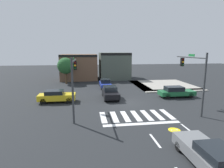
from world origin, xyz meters
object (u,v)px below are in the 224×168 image
Objects in this scene: car_green at (176,92)px; roadside_tree at (66,66)px; car_black at (110,92)px; car_gray at (210,155)px; car_yellow at (56,96)px; traffic_signal_southeast at (193,71)px; traffic_signal_southwest at (74,75)px; car_blue at (105,83)px.

car_green is 20.13m from roadside_tree.
roadside_tree is at bearing 141.81° from car_green.
car_gray is at bearing 12.77° from car_black.
car_black is 0.94× the size of car_green.
car_green is at bearing -38.19° from roadside_tree.
car_black is 1.02× the size of car_yellow.
car_black reaches higher than car_gray.
car_green is at bearing -11.48° from traffic_signal_southeast.
car_gray is (-4.30, -8.96, -3.42)m from traffic_signal_southeast.
traffic_signal_southeast is 1.22× the size of roadside_tree.
traffic_signal_southwest reaches higher than car_green.
car_green is at bearing -20.60° from car_gray.
traffic_signal_southeast is 15.68m from car_yellow.
car_black is 1.00× the size of car_blue.
car_black is 8.85m from car_green.
car_gray is at bearing -140.50° from traffic_signal_southwest.
car_black is at bearing 51.64° from traffic_signal_southeast.
traffic_signal_southwest is 1.28× the size of car_green.
roadside_tree reaches higher than car_blue.
car_green is at bearing 1.01° from car_yellow.
car_yellow is (-6.76, -7.98, 0.04)m from car_blue.
traffic_signal_southwest is at bearing -62.77° from car_yellow.
car_black is at bearing -35.57° from traffic_signal_southwest.
car_blue is 22.33m from car_gray.
traffic_signal_southeast is at bearing -101.48° from car_green.
traffic_signal_southwest is at bearing 39.50° from car_gray.
traffic_signal_southwest reaches higher than car_yellow.
car_black is 13.77m from roadside_tree.
car_yellow is 12.88m from roadside_tree.
traffic_signal_southwest is 1.35× the size of car_blue.
car_yellow is at bearing -178.99° from car_green.
car_blue is at bearing 138.67° from car_green.
traffic_signal_southeast reaches higher than car_blue.
traffic_signal_southeast reaches higher than car_gray.
traffic_signal_southwest is 14.35m from car_green.
roadside_tree is at bearing -123.79° from car_blue.
traffic_signal_southwest is 1.23× the size of roadside_tree.
car_green is at bearing 48.67° from car_blue.
car_black is 6.77m from car_yellow.
roadside_tree is (-6.87, 11.65, 2.59)m from car_black.
car_green is (1.10, 5.42, -3.39)m from traffic_signal_southeast.
car_blue is 0.97× the size of car_gray.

